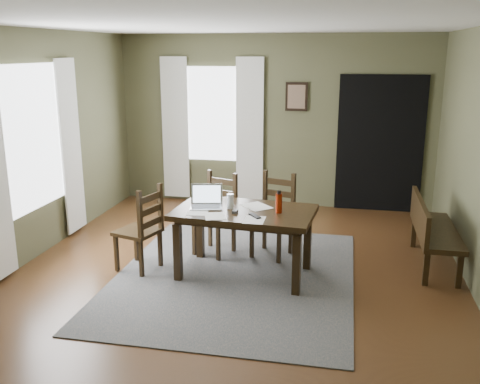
% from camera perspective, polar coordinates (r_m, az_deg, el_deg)
% --- Properties ---
extents(ground, '(5.00, 6.00, 0.01)m').
position_cam_1_polar(ground, '(6.04, -0.57, -9.05)').
color(ground, '#492C16').
extents(room_shell, '(5.02, 6.02, 2.71)m').
position_cam_1_polar(room_shell, '(5.56, -0.62, 8.25)').
color(room_shell, '#4F5034').
rests_on(room_shell, ground).
extents(rug, '(2.60, 3.20, 0.01)m').
position_cam_1_polar(rug, '(6.04, -0.57, -8.96)').
color(rug, '#484848').
rests_on(rug, ground).
extents(dining_table, '(1.57, 1.02, 0.75)m').
position_cam_1_polar(dining_table, '(5.85, 0.47, -2.78)').
color(dining_table, black).
rests_on(dining_table, rug).
extents(chair_end, '(0.54, 0.54, 0.99)m').
position_cam_1_polar(chair_end, '(6.14, -10.49, -3.97)').
color(chair_end, black).
rests_on(chair_end, rug).
extents(chair_back_left, '(0.55, 0.55, 0.99)m').
position_cam_1_polar(chair_back_left, '(6.57, -2.55, -2.45)').
color(chair_back_left, black).
rests_on(chair_back_left, rug).
extents(chair_back_right, '(0.55, 0.55, 1.01)m').
position_cam_1_polar(chair_back_right, '(6.50, 3.62, -2.60)').
color(chair_back_right, black).
rests_on(chair_back_right, rug).
extents(bench, '(0.45, 1.39, 0.78)m').
position_cam_1_polar(bench, '(6.57, 19.64, -3.54)').
color(bench, black).
rests_on(bench, ground).
extents(laptop, '(0.40, 0.35, 0.24)m').
position_cam_1_polar(laptop, '(5.94, -3.59, -0.98)').
color(laptop, '#B7B7BC').
rests_on(laptop, dining_table).
extents(computer_mouse, '(0.05, 0.09, 0.03)m').
position_cam_1_polar(computer_mouse, '(5.71, -0.52, -2.08)').
color(computer_mouse, '#3F3F42').
rests_on(computer_mouse, dining_table).
extents(tv_remote, '(0.16, 0.18, 0.02)m').
position_cam_1_polar(tv_remote, '(5.58, 1.59, -2.57)').
color(tv_remote, black).
rests_on(tv_remote, dining_table).
extents(drinking_glass, '(0.09, 0.09, 0.16)m').
position_cam_1_polar(drinking_glass, '(5.85, -1.04, -0.99)').
color(drinking_glass, silver).
rests_on(drinking_glass, dining_table).
extents(water_bottle, '(0.09, 0.09, 0.24)m').
position_cam_1_polar(water_bottle, '(5.70, 4.16, -1.14)').
color(water_bottle, '#A2270C').
rests_on(water_bottle, dining_table).
extents(paper_a, '(0.25, 0.31, 0.00)m').
position_cam_1_polar(paper_a, '(5.77, -4.51, -2.11)').
color(paper_a, white).
rests_on(paper_a, dining_table).
extents(paper_b, '(0.21, 0.28, 0.00)m').
position_cam_1_polar(paper_b, '(5.48, 1.53, -3.00)').
color(paper_b, white).
rests_on(paper_b, dining_table).
extents(paper_c, '(0.40, 0.40, 0.00)m').
position_cam_1_polar(paper_c, '(5.95, 1.77, -1.54)').
color(paper_c, white).
rests_on(paper_c, dining_table).
extents(paper_e, '(0.28, 0.32, 0.00)m').
position_cam_1_polar(paper_e, '(5.61, -2.71, -2.58)').
color(paper_e, white).
rests_on(paper_e, dining_table).
extents(window_left, '(0.01, 1.30, 1.70)m').
position_cam_1_polar(window_left, '(6.74, -21.31, 5.38)').
color(window_left, white).
rests_on(window_left, ground).
extents(window_back, '(1.00, 0.01, 1.50)m').
position_cam_1_polar(window_back, '(8.70, -2.98, 8.30)').
color(window_back, white).
rests_on(window_back, ground).
extents(curtain_left_far, '(0.03, 0.48, 2.30)m').
position_cam_1_polar(curtain_left_far, '(7.46, -17.59, 4.58)').
color(curtain_left_far, silver).
rests_on(curtain_left_far, ground).
extents(curtain_back_left, '(0.44, 0.03, 2.30)m').
position_cam_1_polar(curtain_back_left, '(8.88, -6.92, 6.72)').
color(curtain_back_left, silver).
rests_on(curtain_back_left, ground).
extents(curtain_back_right, '(0.44, 0.03, 2.30)m').
position_cam_1_polar(curtain_back_right, '(8.57, 1.03, 6.53)').
color(curtain_back_right, silver).
rests_on(curtain_back_right, ground).
extents(framed_picture, '(0.34, 0.03, 0.44)m').
position_cam_1_polar(framed_picture, '(8.43, 6.05, 10.08)').
color(framed_picture, black).
rests_on(framed_picture, ground).
extents(doorway_back, '(1.30, 0.03, 2.10)m').
position_cam_1_polar(doorway_back, '(8.50, 14.71, 4.95)').
color(doorway_back, black).
rests_on(doorway_back, ground).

